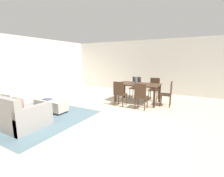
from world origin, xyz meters
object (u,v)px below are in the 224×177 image
object	(u,v)px
couch	(12,114)
vase_centerpiece	(136,80)
ottoman_table	(51,105)
dining_chair_near_left	(120,92)
dining_chair_head_east	(168,92)
dining_table	(138,86)
dining_chair_far_left	(136,86)
dining_chair_far_right	(154,87)
dining_chair_near_right	(141,95)
book_on_ottoman	(47,99)

from	to	relation	value
couch	vase_centerpiece	world-z (taller)	vase_centerpiece
ottoman_table	couch	bearing A→B (deg)	-92.31
dining_chair_near_left	vase_centerpiece	size ratio (longest dim) A/B	3.61
dining_chair_near_left	dining_chair_head_east	xyz separation A→B (m)	(1.58, 0.83, 0.00)
vase_centerpiece	dining_table	bearing A→B (deg)	21.76
couch	dining_chair_head_east	size ratio (longest dim) A/B	2.07
dining_chair_far_left	dining_chair_far_right	xyz separation A→B (m)	(0.85, 0.01, 0.00)
vase_centerpiece	dining_chair_near_left	bearing A→B (deg)	-112.99
dining_chair_near_right	dining_chair_head_east	size ratio (longest dim) A/B	1.00
dining_chair_near_right	vase_centerpiece	world-z (taller)	vase_centerpiece
ottoman_table	dining_chair_near_left	distance (m)	2.42
couch	book_on_ottoman	bearing A→B (deg)	93.38
couch	dining_table	world-z (taller)	couch
couch	ottoman_table	xyz separation A→B (m)	(0.05, 1.24, -0.06)
book_on_ottoman	dining_chair_far_right	bearing A→B (deg)	51.43
vase_centerpiece	book_on_ottoman	xyz separation A→B (m)	(-2.17, -2.50, -0.48)
ottoman_table	dining_chair_near_right	world-z (taller)	dining_chair_near_right
dining_table	dining_chair_near_right	distance (m)	0.96
couch	dining_chair_head_east	distance (m)	5.03
dining_chair_near_right	vase_centerpiece	size ratio (longest dim) A/B	3.61
dining_chair_near_left	dining_chair_head_east	bearing A→B (deg)	27.73
couch	dining_chair_far_left	xyz separation A→B (m)	(1.77, 4.58, 0.23)
dining_chair_far_right	vase_centerpiece	distance (m)	1.09
vase_centerpiece	ottoman_table	bearing A→B (deg)	-129.73
dining_chair_near_right	dining_chair_head_east	world-z (taller)	same
ottoman_table	dining_chair_far_left	size ratio (longest dim) A/B	1.27
ottoman_table	dining_chair_near_left	size ratio (longest dim) A/B	1.27
dining_chair_far_left	book_on_ottoman	size ratio (longest dim) A/B	3.54
dining_chair_far_right	dining_chair_head_east	xyz separation A→B (m)	(0.72, -0.84, 0.00)
ottoman_table	dining_table	size ratio (longest dim) A/B	0.70
couch	ottoman_table	size ratio (longest dim) A/B	1.63
dining_chair_near_right	dining_chair_far_left	bearing A→B (deg)	115.77
dining_chair_far_left	dining_chair_far_right	distance (m)	0.85
dining_chair_near_left	dining_chair_far_left	xyz separation A→B (m)	(0.01, 1.67, 0.00)
dining_chair_near_left	vase_centerpiece	distance (m)	0.94
dining_chair_far_left	couch	bearing A→B (deg)	-111.18
dining_chair_near_left	dining_chair_near_right	distance (m)	0.83
ottoman_table	dining_chair_head_east	xyz separation A→B (m)	(3.30, 2.51, 0.29)
dining_table	dining_chair_far_right	xyz separation A→B (m)	(0.45, 0.85, -0.15)
couch	dining_chair_far_left	distance (m)	4.92
dining_chair_near_right	dining_chair_far_left	xyz separation A→B (m)	(-0.82, 1.70, 0.00)
dining_chair_near_right	dining_chair_far_right	size ratio (longest dim) A/B	1.00
couch	vase_centerpiece	distance (m)	4.31
dining_table	dining_chair_near_left	size ratio (longest dim) A/B	1.83
couch	dining_chair_head_east	bearing A→B (deg)	48.21
dining_chair_far_right	dining_chair_head_east	size ratio (longest dim) A/B	1.00
dining_chair_head_east	book_on_ottoman	size ratio (longest dim) A/B	3.54
dining_chair_near_left	book_on_ottoman	xyz separation A→B (m)	(-1.84, -1.70, -0.11)
ottoman_table	dining_chair_near_right	distance (m)	3.04
couch	dining_table	distance (m)	4.34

